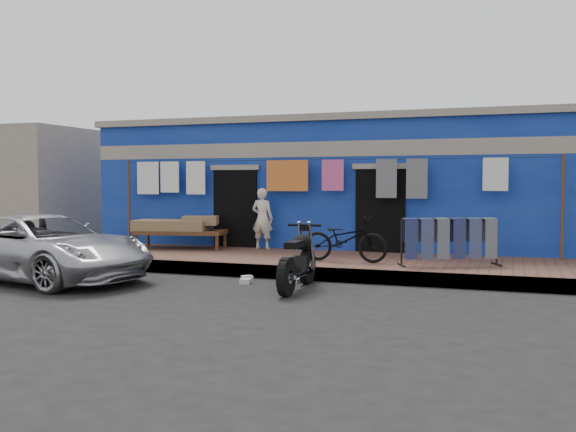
# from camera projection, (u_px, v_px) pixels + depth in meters

# --- Properties ---
(ground) EXTENTS (80.00, 80.00, 0.00)m
(ground) POSITION_uv_depth(u_px,v_px,m) (248.00, 292.00, 10.44)
(ground) COLOR black
(ground) RESTS_ON ground
(sidewalk) EXTENTS (28.00, 3.00, 0.25)m
(sidewalk) POSITION_uv_depth(u_px,v_px,m) (304.00, 263.00, 13.26)
(sidewalk) COLOR brown
(sidewalk) RESTS_ON ground
(curb) EXTENTS (28.00, 0.10, 0.25)m
(curb) POSITION_uv_depth(u_px,v_px,m) (280.00, 272.00, 11.89)
(curb) COLOR gray
(curb) RESTS_ON ground
(building) EXTENTS (12.20, 5.20, 3.36)m
(building) POSITION_uv_depth(u_px,v_px,m) (350.00, 186.00, 16.94)
(building) COLOR #0F2C96
(building) RESTS_ON ground
(neighbor_left) EXTENTS (6.00, 5.00, 3.40)m
(neighbor_left) POSITION_uv_depth(u_px,v_px,m) (16.00, 185.00, 20.57)
(neighbor_left) COLOR #9E9384
(neighbor_left) RESTS_ON ground
(clothesline) EXTENTS (10.06, 0.06, 2.10)m
(clothesline) POSITION_uv_depth(u_px,v_px,m) (295.00, 181.00, 14.56)
(clothesline) COLOR brown
(clothesline) RESTS_ON sidewalk
(car) EXTENTS (4.72, 2.76, 1.25)m
(car) POSITION_uv_depth(u_px,v_px,m) (41.00, 246.00, 11.67)
(car) COLOR #BABABF
(car) RESTS_ON ground
(seated_person) EXTENTS (0.53, 0.37, 1.42)m
(seated_person) POSITION_uv_depth(u_px,v_px,m) (262.00, 219.00, 14.81)
(seated_person) COLOR beige
(seated_person) RESTS_ON sidewalk
(bicycle) EXTENTS (1.70, 0.67, 1.08)m
(bicycle) POSITION_uv_depth(u_px,v_px,m) (345.00, 234.00, 12.45)
(bicycle) COLOR black
(bicycle) RESTS_ON sidewalk
(motorcycle) EXTENTS (0.77, 1.72, 1.07)m
(motorcycle) POSITION_uv_depth(u_px,v_px,m) (297.00, 258.00, 10.68)
(motorcycle) COLOR black
(motorcycle) RESTS_ON ground
(charpoy) EXTENTS (2.54, 1.84, 0.72)m
(charpoy) POSITION_uv_depth(u_px,v_px,m) (181.00, 233.00, 14.95)
(charpoy) COLOR brown
(charpoy) RESTS_ON sidewalk
(jeans_rack) EXTENTS (2.18, 1.78, 0.91)m
(jeans_rack) POSITION_uv_depth(u_px,v_px,m) (450.00, 241.00, 11.87)
(jeans_rack) COLOR black
(jeans_rack) RESTS_ON sidewalk
(litter_a) EXTENTS (0.24, 0.24, 0.09)m
(litter_a) POSITION_uv_depth(u_px,v_px,m) (247.00, 278.00, 11.74)
(litter_a) COLOR silver
(litter_a) RESTS_ON ground
(litter_b) EXTENTS (0.16, 0.18, 0.08)m
(litter_b) POSITION_uv_depth(u_px,v_px,m) (297.00, 281.00, 11.42)
(litter_b) COLOR silver
(litter_b) RESTS_ON ground
(litter_c) EXTENTS (0.20, 0.24, 0.09)m
(litter_c) POSITION_uv_depth(u_px,v_px,m) (246.00, 281.00, 11.35)
(litter_c) COLOR silver
(litter_c) RESTS_ON ground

